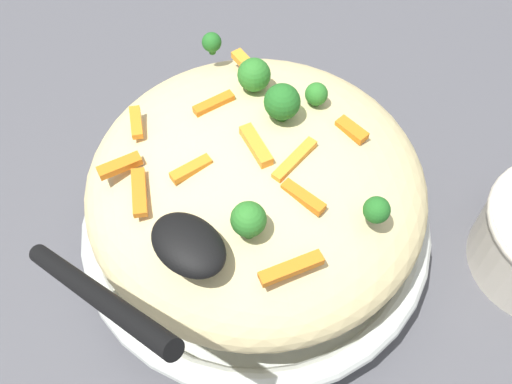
# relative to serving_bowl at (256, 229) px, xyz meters

# --- Properties ---
(ground_plane) EXTENTS (2.40, 2.40, 0.00)m
(ground_plane) POSITION_rel_serving_bowl_xyz_m (0.00, 0.00, -0.03)
(ground_plane) COLOR #4C4C51
(serving_bowl) EXTENTS (0.30, 0.30, 0.05)m
(serving_bowl) POSITION_rel_serving_bowl_xyz_m (0.00, 0.00, 0.00)
(serving_bowl) COLOR silver
(serving_bowl) RESTS_ON ground_plane
(pasta_mound) EXTENTS (0.27, 0.27, 0.10)m
(pasta_mound) POSITION_rel_serving_bowl_xyz_m (0.00, 0.00, 0.07)
(pasta_mound) COLOR #DBC689
(pasta_mound) RESTS_ON serving_bowl
(carrot_piece_0) EXTENTS (0.03, 0.01, 0.01)m
(carrot_piece_0) POSITION_rel_serving_bowl_xyz_m (-0.04, -0.06, 0.11)
(carrot_piece_0) COLOR orange
(carrot_piece_0) RESTS_ON pasta_mound
(carrot_piece_1) EXTENTS (0.02, 0.03, 0.01)m
(carrot_piece_1) POSITION_rel_serving_bowl_xyz_m (0.06, 0.08, 0.11)
(carrot_piece_1) COLOR orange
(carrot_piece_1) RESTS_ON pasta_mound
(carrot_piece_2) EXTENTS (0.04, 0.02, 0.01)m
(carrot_piece_2) POSITION_rel_serving_bowl_xyz_m (0.00, 0.00, 0.12)
(carrot_piece_2) COLOR orange
(carrot_piece_2) RESTS_ON pasta_mound
(carrot_piece_3) EXTENTS (0.03, 0.04, 0.01)m
(carrot_piece_3) POSITION_rel_serving_bowl_xyz_m (-0.08, 0.05, 0.11)
(carrot_piece_3) COLOR orange
(carrot_piece_3) RESTS_ON pasta_mound
(carrot_piece_4) EXTENTS (0.01, 0.04, 0.01)m
(carrot_piece_4) POSITION_rel_serving_bowl_xyz_m (-0.03, -0.01, 0.11)
(carrot_piece_4) COLOR orange
(carrot_piece_4) RESTS_ON pasta_mound
(carrot_piece_5) EXTENTS (0.02, 0.03, 0.01)m
(carrot_piece_5) POSITION_rel_serving_bowl_xyz_m (0.05, -0.01, 0.11)
(carrot_piece_5) COLOR orange
(carrot_piece_5) RESTS_ON pasta_mound
(carrot_piece_6) EXTENTS (0.04, 0.02, 0.01)m
(carrot_piece_6) POSITION_rel_serving_bowl_xyz_m (0.07, -0.06, 0.11)
(carrot_piece_6) COLOR orange
(carrot_piece_6) RESTS_ON pasta_mound
(carrot_piece_7) EXTENTS (0.03, 0.01, 0.01)m
(carrot_piece_7) POSITION_rel_serving_bowl_xyz_m (-0.05, 0.01, 0.11)
(carrot_piece_7) COLOR orange
(carrot_piece_7) RESTS_ON pasta_mound
(carrot_piece_8) EXTENTS (0.01, 0.03, 0.01)m
(carrot_piece_8) POSITION_rel_serving_bowl_xyz_m (0.02, 0.04, 0.11)
(carrot_piece_8) COLOR orange
(carrot_piece_8) RESTS_ON pasta_mound
(carrot_piece_9) EXTENTS (0.03, 0.02, 0.01)m
(carrot_piece_9) POSITION_rel_serving_bowl_xyz_m (0.09, 0.04, 0.11)
(carrot_piece_9) COLOR orange
(carrot_piece_9) RESTS_ON pasta_mound
(carrot_piece_10) EXTENTS (0.04, 0.03, 0.01)m
(carrot_piece_10) POSITION_rel_serving_bowl_xyz_m (0.04, 0.08, 0.11)
(carrot_piece_10) COLOR orange
(carrot_piece_10) RESTS_ON pasta_mound
(broccoli_floret_0) EXTENTS (0.03, 0.03, 0.03)m
(broccoli_floret_0) POSITION_rel_serving_bowl_xyz_m (0.01, -0.04, 0.13)
(broccoli_floret_0) COLOR #205B1C
(broccoli_floret_0) RESTS_ON pasta_mound
(broccoli_floret_1) EXTENTS (0.02, 0.02, 0.02)m
(broccoli_floret_1) POSITION_rel_serving_bowl_xyz_m (-0.00, -0.07, 0.12)
(broccoli_floret_1) COLOR #296820
(broccoli_floret_1) RESTS_ON pasta_mound
(broccoli_floret_2) EXTENTS (0.02, 0.02, 0.03)m
(broccoli_floret_2) POSITION_rel_serving_bowl_xyz_m (-0.04, 0.05, 0.13)
(broccoli_floret_2) COLOR #296820
(broccoli_floret_2) RESTS_ON pasta_mound
(broccoli_floret_3) EXTENTS (0.03, 0.03, 0.03)m
(broccoli_floret_3) POSITION_rel_serving_bowl_xyz_m (0.05, -0.05, 0.12)
(broccoli_floret_3) COLOR #296820
(broccoli_floret_3) RESTS_ON pasta_mound
(broccoli_floret_4) EXTENTS (0.02, 0.02, 0.02)m
(broccoli_floret_4) POSITION_rel_serving_bowl_xyz_m (-0.10, -0.01, 0.12)
(broccoli_floret_4) COLOR #205B1C
(broccoli_floret_4) RESTS_ON pasta_mound
(broccoli_floret_5) EXTENTS (0.02, 0.02, 0.02)m
(broccoli_floret_5) POSITION_rel_serving_bowl_xyz_m (0.10, -0.05, 0.12)
(broccoli_floret_5) COLOR #205B1C
(broccoli_floret_5) RESTS_ON pasta_mound
(serving_spoon) EXTENTS (0.14, 0.10, 0.09)m
(serving_spoon) POSITION_rel_serving_bowl_xyz_m (-0.03, 0.11, 0.13)
(serving_spoon) COLOR black
(serving_spoon) RESTS_ON pasta_mound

